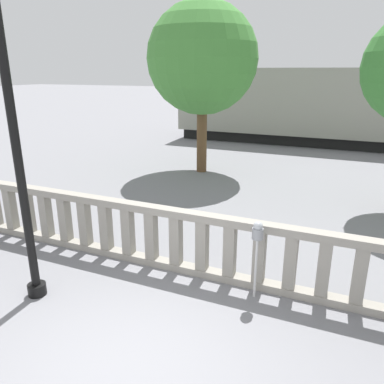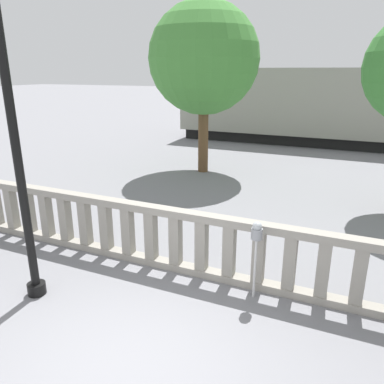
# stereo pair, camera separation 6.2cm
# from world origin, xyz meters

# --- Properties ---
(ground_plane) EXTENTS (160.00, 160.00, 0.00)m
(ground_plane) POSITION_xyz_m (0.00, 0.00, 0.00)
(ground_plane) COLOR slate
(balustrade) EXTENTS (15.42, 0.24, 1.23)m
(balustrade) POSITION_xyz_m (0.00, 2.55, 0.62)
(balustrade) COLOR gray
(balustrade) RESTS_ON ground
(lamppost) EXTENTS (0.40, 0.40, 5.91)m
(lamppost) POSITION_xyz_m (-2.35, 0.83, 3.54)
(lamppost) COLOR black
(lamppost) RESTS_ON ground
(parking_meter) EXTENTS (0.18, 0.18, 1.38)m
(parking_meter) POSITION_xyz_m (1.08, 2.24, 1.12)
(parking_meter) COLOR silver
(parking_meter) RESTS_ON ground
(tree_right) EXTENTS (3.88, 3.88, 6.00)m
(tree_right) POSITION_xyz_m (-2.86, 9.61, 4.04)
(tree_right) COLOR brown
(tree_right) RESTS_ON ground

